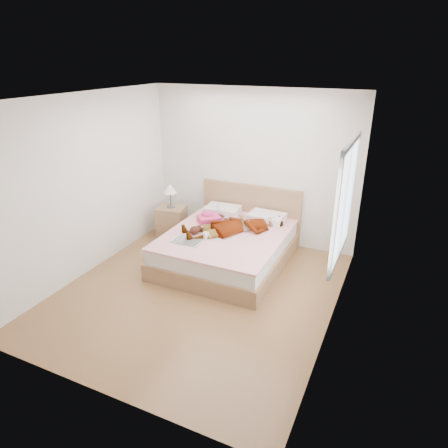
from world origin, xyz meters
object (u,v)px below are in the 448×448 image
at_px(magazine, 187,241).
at_px(coffee_mug, 206,235).
at_px(bed, 229,244).
at_px(woman, 236,223).
at_px(nightstand, 172,220).
at_px(towel, 209,218).
at_px(plush_toy, 195,230).
at_px(phone, 218,206).

bearing_deg(magazine, coffee_mug, 43.73).
distance_m(bed, coffee_mug, 0.53).
relative_size(woman, nightstand, 1.67).
xyz_separation_m(towel, plush_toy, (0.02, -0.49, -0.01)).
bearing_deg(plush_toy, nightstand, 141.32).
xyz_separation_m(phone, coffee_mug, (0.22, -0.88, -0.13)).
height_order(plush_toy, nightstand, nightstand).
distance_m(towel, magazine, 0.79).
distance_m(bed, nightstand, 1.36).
height_order(towel, coffee_mug, towel).
relative_size(magazine, plush_toy, 1.88).
xyz_separation_m(phone, magazine, (0.01, -1.09, -0.17)).
bearing_deg(magazine, phone, 90.40).
bearing_deg(bed, woman, 42.64).
relative_size(towel, magazine, 0.98).
xyz_separation_m(bed, nightstand, (-1.30, 0.39, 0.06)).
xyz_separation_m(woman, plush_toy, (-0.51, -0.38, -0.05)).
xyz_separation_m(woman, nightstand, (-1.38, 0.32, -0.29)).
relative_size(phone, nightstand, 0.10).
distance_m(plush_toy, nightstand, 1.14).
height_order(woman, magazine, woman).
distance_m(towel, coffee_mug, 0.64).
bearing_deg(bed, plush_toy, -144.79).
relative_size(phone, bed, 0.05).
xyz_separation_m(towel, magazine, (0.04, -0.79, -0.07)).
height_order(magazine, nightstand, nightstand).
height_order(bed, towel, bed).
distance_m(woman, coffee_mug, 0.56).
bearing_deg(magazine, plush_toy, 93.80).
bearing_deg(plush_toy, woman, 36.52).
xyz_separation_m(magazine, plush_toy, (-0.02, 0.31, 0.05)).
distance_m(woman, plush_toy, 0.64).
distance_m(woman, bed, 0.37).
distance_m(magazine, nightstand, 1.36).
distance_m(phone, towel, 0.31).
distance_m(bed, magazine, 0.77).
bearing_deg(towel, nightstand, 166.03).
relative_size(woman, plush_toy, 6.87).
xyz_separation_m(bed, magazine, (-0.41, -0.61, 0.24)).
xyz_separation_m(towel, nightstand, (-0.86, 0.21, -0.25)).
xyz_separation_m(bed, plush_toy, (-0.43, -0.30, 0.30)).
height_order(woman, plush_toy, woman).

